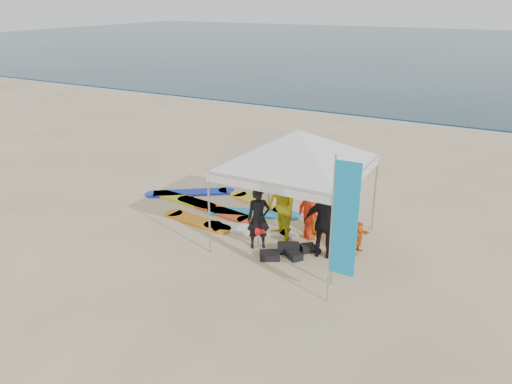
{
  "coord_description": "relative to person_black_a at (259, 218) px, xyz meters",
  "views": [
    {
      "loc": [
        5.74,
        -8.57,
        6.21
      ],
      "look_at": [
        -0.28,
        2.6,
        1.2
      ],
      "focal_mm": 35.0,
      "sensor_mm": 36.0,
      "label": 1
    }
  ],
  "objects": [
    {
      "name": "feather_flag",
      "position": [
        2.75,
        -1.52,
        1.14
      ],
      "size": [
        0.57,
        0.04,
        3.34
      ],
      "color": "#A5A5A8",
      "rests_on": "ground"
    },
    {
      "name": "person_orange_b",
      "position": [
        1.13,
        1.6,
        0.11
      ],
      "size": [
        1.08,
        0.94,
        1.87
      ],
      "primitive_type": "imported",
      "rotation": [
        0.0,
        0.0,
        3.61
      ],
      "color": "orange",
      "rests_on": "ground"
    },
    {
      "name": "surfboard_spread",
      "position": [
        -2.18,
        1.6,
        -0.79
      ],
      "size": [
        5.45,
        3.09,
        0.07
      ],
      "color": "#1730C4",
      "rests_on": "ground"
    },
    {
      "name": "person_black_b",
      "position": [
        1.7,
        0.33,
        0.1
      ],
      "size": [
        1.15,
        0.63,
        1.85
      ],
      "primitive_type": "imported",
      "rotation": [
        0.0,
        0.0,
        3.31
      ],
      "color": "black",
      "rests_on": "ground"
    },
    {
      "name": "shoreline_foam",
      "position": [
        -0.22,
        16.38,
        -0.82
      ],
      "size": [
        160.0,
        1.2,
        0.01
      ],
      "primitive_type": "cube",
      "color": "silver",
      "rests_on": "ground"
    },
    {
      "name": "person_orange_a",
      "position": [
        1.0,
        1.12,
        -0.02
      ],
      "size": [
        1.2,
        1.04,
        1.61
      ],
      "primitive_type": "imported",
      "rotation": [
        0.0,
        0.0,
        2.62
      ],
      "color": "red",
      "rests_on": "ground"
    },
    {
      "name": "ocean",
      "position": [
        -0.22,
        58.18,
        -0.78
      ],
      "size": [
        160.0,
        84.0,
        0.08
      ],
      "primitive_type": "cube",
      "color": "#0C2633",
      "rests_on": "ground"
    },
    {
      "name": "person_seated",
      "position": [
        2.39,
        0.95,
        -0.4
      ],
      "size": [
        0.42,
        0.83,
        0.85
      ],
      "primitive_type": "imported",
      "rotation": [
        0.0,
        0.0,
        1.35
      ],
      "color": "#D25212",
      "rests_on": "ground"
    },
    {
      "name": "person_black_a",
      "position": [
        0.0,
        0.0,
        0.0
      ],
      "size": [
        0.72,
        0.67,
        1.65
      ],
      "primitive_type": "imported",
      "rotation": [
        0.0,
        0.0,
        0.62
      ],
      "color": "black",
      "rests_on": "ground"
    },
    {
      "name": "ground",
      "position": [
        -0.22,
        -1.82,
        -0.82
      ],
      "size": [
        120.0,
        120.0,
        0.0
      ],
      "primitive_type": "plane",
      "color": "beige",
      "rests_on": "ground"
    },
    {
      "name": "gear_pile",
      "position": [
        0.86,
        -0.03,
        -0.73
      ],
      "size": [
        1.24,
        1.3,
        0.22
      ],
      "color": "black",
      "rests_on": "ground"
    },
    {
      "name": "person_yellow",
      "position": [
        0.3,
        0.68,
        0.15
      ],
      "size": [
        1.2,
        1.16,
        1.95
      ],
      "primitive_type": "imported",
      "rotation": [
        0.0,
        0.0,
        -0.66
      ],
      "color": "yellow",
      "rests_on": "ground"
    },
    {
      "name": "canopy_tent",
      "position": [
        0.69,
        0.81,
        2.25
      ],
      "size": [
        4.67,
        4.67,
        3.52
      ],
      "color": "#A5A5A8",
      "rests_on": "ground"
    },
    {
      "name": "marker_pennant",
      "position": [
        0.13,
        -0.05,
        -0.33
      ],
      "size": [
        0.28,
        0.28,
        0.64
      ],
      "color": "#A5A5A8",
      "rests_on": "ground"
    }
  ]
}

